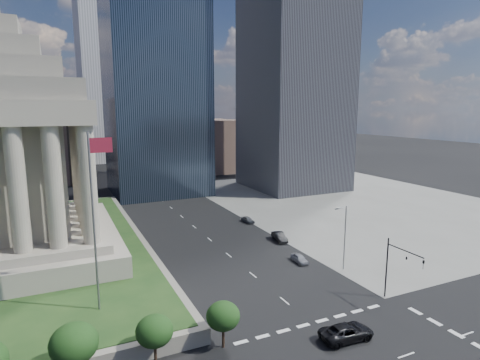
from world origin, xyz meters
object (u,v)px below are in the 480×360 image
flagpole (95,213)px  street_lamp_north (344,234)px  parked_sedan_mid (279,237)px  parked_sedan_near (300,258)px  parked_sedan_far (248,220)px  traffic_signal_ne (398,263)px  pickup_truck (347,332)px

flagpole → street_lamp_north: (35.16, 1.00, -7.45)m
parked_sedan_mid → parked_sedan_near: bearing=-94.1°
parked_sedan_near → parked_sedan_mid: 10.81m
parked_sedan_mid → parked_sedan_far: (0.00, 13.43, -0.14)m
traffic_signal_ne → parked_sedan_far: 40.79m
parked_sedan_near → parked_sedan_mid: bearing=81.5°
parked_sedan_near → traffic_signal_ne: bearing=-73.2°
flagpole → parked_sedan_far: bearing=42.2°
flagpole → parked_sedan_near: (30.83, 6.26, -12.46)m
street_lamp_north → pickup_truck: 19.90m
parked_sedan_near → parked_sedan_far: (2.50, 23.95, -0.00)m
parked_sedan_near → street_lamp_north: bearing=-45.7°
flagpole → pickup_truck: flagpole is taller
traffic_signal_ne → parked_sedan_mid: traffic_signal_ne is taller
traffic_signal_ne → parked_sedan_near: size_ratio=2.09×
pickup_truck → parked_sedan_near: size_ratio=1.57×
flagpole → parked_sedan_mid: (33.33, 16.78, -12.33)m
street_lamp_north → parked_sedan_far: size_ratio=2.62×
traffic_signal_ne → pickup_truck: traffic_signal_ne is taller
traffic_signal_ne → parked_sedan_mid: size_ratio=1.68×
street_lamp_north → pickup_truck: size_ratio=1.67×
traffic_signal_ne → parked_sedan_mid: bearing=92.1°
pickup_truck → parked_sedan_near: (7.55, 20.47, -0.18)m
parked_sedan_mid → parked_sedan_far: size_ratio=1.25×
parked_sedan_far → parked_sedan_mid: bearing=-95.9°
flagpole → pickup_truck: size_ratio=3.34×
flagpole → street_lamp_north: bearing=1.6°
flagpole → parked_sedan_near: bearing=11.5°
flagpole → street_lamp_north: size_ratio=2.00×
pickup_truck → parked_sedan_mid: bearing=-15.0°
street_lamp_north → parked_sedan_far: (-1.83, 29.21, -5.01)m
traffic_signal_ne → pickup_truck: size_ratio=1.34×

